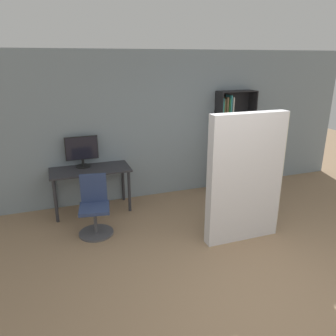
{
  "coord_description": "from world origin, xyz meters",
  "views": [
    {
      "loc": [
        -1.94,
        -2.36,
        2.55
      ],
      "look_at": [
        -0.43,
        1.84,
        1.05
      ],
      "focal_mm": 35.0,
      "sensor_mm": 36.0,
      "label": 1
    }
  ],
  "objects_px": {
    "monitor": "(82,150)",
    "bookshelf": "(228,141)",
    "office_chair": "(95,211)",
    "mattress_near": "(246,179)"
  },
  "relations": [
    {
      "from": "office_chair",
      "to": "bookshelf",
      "type": "relative_size",
      "value": 0.46
    },
    {
      "from": "monitor",
      "to": "bookshelf",
      "type": "bearing_deg",
      "value": 0.36
    },
    {
      "from": "mattress_near",
      "to": "monitor",
      "type": "bearing_deg",
      "value": 137.9
    },
    {
      "from": "monitor",
      "to": "office_chair",
      "type": "bearing_deg",
      "value": -87.85
    },
    {
      "from": "bookshelf",
      "to": "office_chair",
      "type": "bearing_deg",
      "value": -160.67
    },
    {
      "from": "monitor",
      "to": "bookshelf",
      "type": "distance_m",
      "value": 2.85
    },
    {
      "from": "mattress_near",
      "to": "bookshelf",
      "type": "bearing_deg",
      "value": 67.1
    },
    {
      "from": "office_chair",
      "to": "monitor",
      "type": "bearing_deg",
      "value": 92.15
    },
    {
      "from": "office_chair",
      "to": "mattress_near",
      "type": "bearing_deg",
      "value": -23.76
    },
    {
      "from": "monitor",
      "to": "mattress_near",
      "type": "relative_size",
      "value": 0.29
    }
  ]
}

